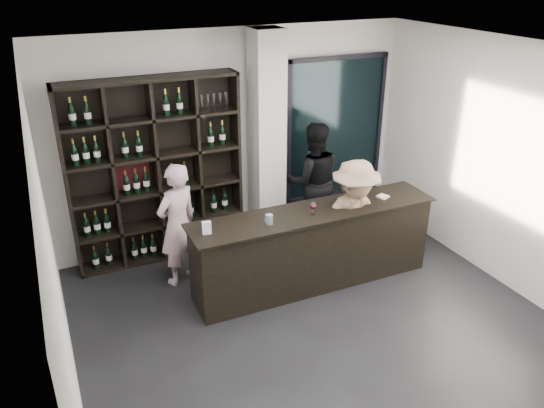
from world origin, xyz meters
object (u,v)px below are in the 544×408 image
taster_pink (178,225)px  customer (353,223)px  tasting_counter (314,248)px  taster_black (313,181)px  wine_shelf (156,172)px

taster_pink → customer: (1.92, -0.86, 0.02)m
tasting_counter → customer: size_ratio=1.92×
taster_black → customer: (-0.13, -1.25, -0.05)m
customer → wine_shelf: bearing=147.7°
wine_shelf → taster_pink: bearing=-86.0°
wine_shelf → taster_black: size_ratio=1.43×
wine_shelf → customer: bearing=-38.5°
wine_shelf → taster_black: (2.10, -0.32, -0.36)m
taster_pink → customer: customer is taller
customer → tasting_counter: bearing=173.9°
taster_pink → taster_black: 2.09m
taster_black → wine_shelf: bearing=6.9°
taster_black → taster_pink: bearing=26.4°
taster_pink → taster_black: (2.05, 0.39, 0.07)m
wine_shelf → tasting_counter: size_ratio=0.79×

